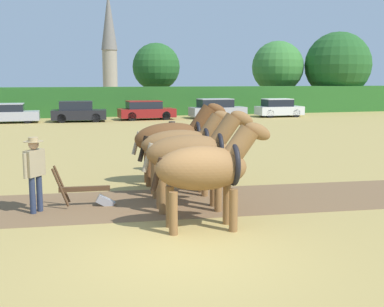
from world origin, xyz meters
The scene contains 19 objects.
ground_plane centered at (0.00, 0.00, 0.00)m, with size 240.00×240.00×0.00m, color #A88E4C.
plowed_furrow_strip centered at (-3.44, 4.03, 0.00)m, with size 29.66×3.09×0.01m, color brown.
hedgerow centered at (0.00, 33.44, 1.24)m, with size 78.00×1.80×2.48m, color #286023.
tree_left centered at (7.09, 37.75, 4.27)m, with size 4.52×4.52×6.55m.
tree_center_left centered at (19.50, 37.21, 4.33)m, with size 5.22×5.22×6.95m.
tree_center centered at (25.26, 35.41, 4.53)m, with size 6.60×6.60×7.84m.
church_spire centered at (6.65, 75.88, 9.29)m, with size 2.73×2.73×17.75m.
draft_horse_lead_left centered at (0.88, 1.32, 1.32)m, with size 2.62×1.15×2.33m.
draft_horse_lead_right centered at (1.03, 2.85, 1.41)m, with size 2.77×1.09×2.48m.
draft_horse_trail_left centered at (1.17, 4.38, 1.38)m, with size 2.72×1.03×2.38m.
draft_horse_trail_right centered at (1.31, 5.90, 1.38)m, with size 2.94×1.24×2.50m.
plow centered at (-1.38, 3.84, 0.31)m, with size 1.53×0.49×1.13m.
farmer_at_plow centered at (-2.64, 3.61, 1.08)m, with size 0.49×0.55×1.81m.
farmer_beside_team centered at (1.59, 7.53, 1.03)m, with size 0.44×0.64×1.75m.
parked_car_center_left centered at (-5.62, 28.87, 0.69)m, with size 4.27×1.77×1.41m.
parked_car_center centered at (-0.65, 28.60, 0.73)m, with size 4.08×2.14×1.52m.
parked_car_center_right centered at (4.52, 29.10, 0.72)m, with size 4.41×2.04×1.47m.
parked_car_right centered at (10.32, 28.98, 0.75)m, with size 4.58×1.94×1.57m.
parked_car_far_right centered at (15.73, 28.87, 0.73)m, with size 3.83×1.83×1.52m.
Camera 1 is at (-2.03, -8.09, 3.15)m, focal length 45.00 mm.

